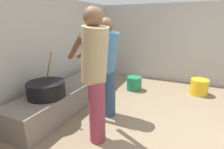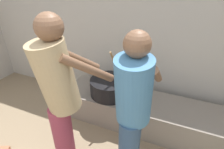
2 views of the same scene
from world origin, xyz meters
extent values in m
cube|color=#ADA8A0|center=(0.00, 2.63, 0.95)|extent=(5.73, 0.20, 1.91)
cube|color=slate|center=(0.38, 2.11, 0.20)|extent=(2.35, 0.60, 0.40)
cylinder|color=black|center=(-0.15, 2.09, 0.52)|extent=(0.54, 0.54, 0.23)
cylinder|color=#937047|center=(-0.05, 2.09, 0.83)|extent=(0.10, 0.25, 0.51)
cylinder|color=teal|center=(0.39, 1.35, 1.04)|extent=(0.30, 0.38, 0.63)
sphere|color=brown|center=(0.39, 1.36, 1.43)|extent=(0.20, 0.20, 0.20)
cylinder|color=brown|center=(0.52, 1.57, 1.10)|extent=(0.07, 0.45, 0.35)
cylinder|color=brown|center=(0.25, 1.57, 1.10)|extent=(0.07, 0.45, 0.35)
cylinder|color=#8C3347|center=(-0.26, 1.17, 0.39)|extent=(0.20, 0.20, 0.79)
cylinder|color=tan|center=(-0.24, 1.20, 1.11)|extent=(0.47, 0.49, 0.67)
sphere|color=brown|center=(-0.24, 1.21, 1.52)|extent=(0.22, 0.22, 0.22)
cylinder|color=brown|center=(0.01, 1.32, 1.18)|extent=(0.33, 0.44, 0.37)
cylinder|color=brown|center=(-0.22, 1.47, 1.18)|extent=(0.33, 0.44, 0.37)
camera|label=1|loc=(-1.97, 0.20, 1.47)|focal=28.41mm
camera|label=2|loc=(0.69, 0.20, 1.83)|focal=28.25mm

